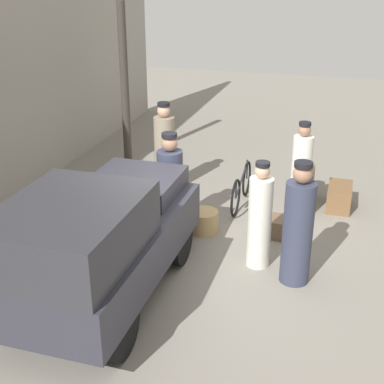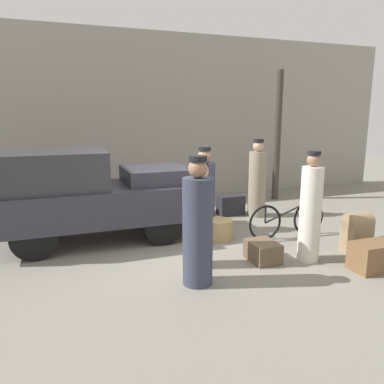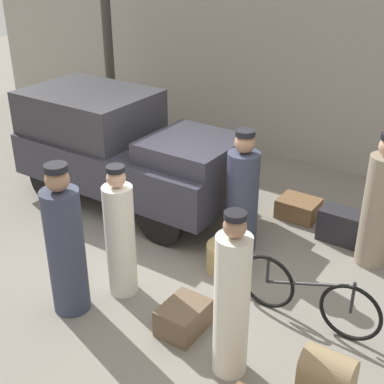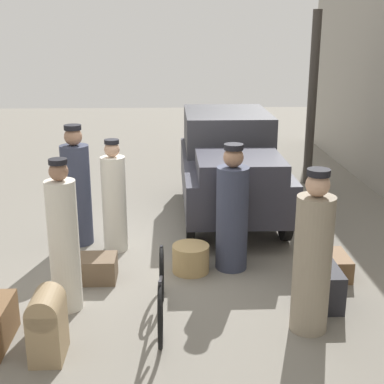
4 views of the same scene
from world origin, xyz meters
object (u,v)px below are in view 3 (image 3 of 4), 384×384
(porter_standing_middle, at_px, (242,198))
(porter_with_bicycle, at_px, (379,207))
(wicker_basket, at_px, (226,257))
(trunk_umber_medium, at_px, (298,208))
(conductor_in_dark_uniform, at_px, (66,247))
(porter_carrying_trunk, at_px, (120,237))
(bicycle, at_px, (307,296))
(suitcase_small_leather, at_px, (341,226))
(suitcase_black_upright, at_px, (183,318))
(trunk_barrel_dark, at_px, (326,383))
(truck, at_px, (122,146))
(porter_lifting_near_truck, at_px, (232,302))

(porter_standing_middle, xyz_separation_m, porter_with_bicycle, (1.59, 0.67, 0.04))
(wicker_basket, distance_m, trunk_umber_medium, 1.83)
(conductor_in_dark_uniform, bearing_deg, porter_carrying_trunk, 64.13)
(trunk_umber_medium, bearing_deg, porter_carrying_trunk, -109.11)
(bicycle, distance_m, suitcase_small_leather, 1.93)
(suitcase_black_upright, height_order, trunk_barrel_dark, trunk_barrel_dark)
(bicycle, distance_m, conductor_in_dark_uniform, 2.71)
(truck, bearing_deg, porter_carrying_trunk, -50.05)
(porter_with_bicycle, bearing_deg, trunk_barrel_dark, -81.26)
(suitcase_black_upright, bearing_deg, suitcase_small_leather, 74.69)
(porter_standing_middle, height_order, suitcase_small_leather, porter_standing_middle)
(wicker_basket, height_order, suitcase_small_leather, suitcase_small_leather)
(bicycle, height_order, wicker_basket, bicycle)
(wicker_basket, bearing_deg, truck, 161.97)
(porter_with_bicycle, relative_size, trunk_barrel_dark, 2.51)
(porter_standing_middle, bearing_deg, truck, 174.71)
(truck, bearing_deg, suitcase_black_upright, -38.26)
(wicker_basket, distance_m, porter_with_bicycle, 2.03)
(porter_lifting_near_truck, xyz_separation_m, trunk_barrel_dark, (0.98, -0.01, -0.45))
(wicker_basket, xyz_separation_m, trunk_barrel_dark, (1.91, -1.48, 0.19))
(porter_lifting_near_truck, bearing_deg, wicker_basket, 122.09)
(conductor_in_dark_uniform, xyz_separation_m, porter_standing_middle, (0.99, 2.21, -0.05))
(wicker_basket, height_order, conductor_in_dark_uniform, conductor_in_dark_uniform)
(conductor_in_dark_uniform, bearing_deg, suitcase_small_leather, 57.16)
(wicker_basket, xyz_separation_m, porter_standing_middle, (-0.10, 0.55, 0.59))
(suitcase_small_leather, relative_size, trunk_barrel_dark, 0.84)
(bicycle, relative_size, conductor_in_dark_uniform, 0.92)
(truck, distance_m, bicycle, 3.82)
(trunk_umber_medium, bearing_deg, bicycle, -64.32)
(conductor_in_dark_uniform, relative_size, trunk_umber_medium, 3.06)
(porter_carrying_trunk, distance_m, trunk_barrel_dark, 2.77)
(bicycle, xyz_separation_m, wicker_basket, (-1.26, 0.38, -0.17))
(porter_lifting_near_truck, height_order, trunk_barrel_dark, porter_lifting_near_truck)
(trunk_umber_medium, xyz_separation_m, suitcase_small_leather, (0.77, -0.30, 0.09))
(bicycle, bearing_deg, trunk_barrel_dark, -59.57)
(conductor_in_dark_uniform, bearing_deg, porter_with_bicycle, 48.16)
(porter_lifting_near_truck, distance_m, trunk_barrel_dark, 1.08)
(porter_carrying_trunk, bearing_deg, porter_with_bicycle, 45.03)
(trunk_barrel_dark, bearing_deg, truck, 152.17)
(porter_lifting_near_truck, xyz_separation_m, porter_standing_middle, (-1.02, 2.03, -0.05))
(truck, height_order, porter_carrying_trunk, truck)
(bicycle, height_order, suitcase_black_upright, bicycle)
(wicker_basket, relative_size, suitcase_small_leather, 0.83)
(wicker_basket, height_order, trunk_umber_medium, wicker_basket)
(porter_lifting_near_truck, bearing_deg, porter_carrying_trunk, 167.11)
(porter_carrying_trunk, bearing_deg, truck, 129.95)
(bicycle, bearing_deg, suitcase_small_leather, 98.60)
(conductor_in_dark_uniform, relative_size, suitcase_black_upright, 3.28)
(suitcase_small_leather, bearing_deg, bicycle, -81.40)
(wicker_basket, relative_size, trunk_barrel_dark, 0.70)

